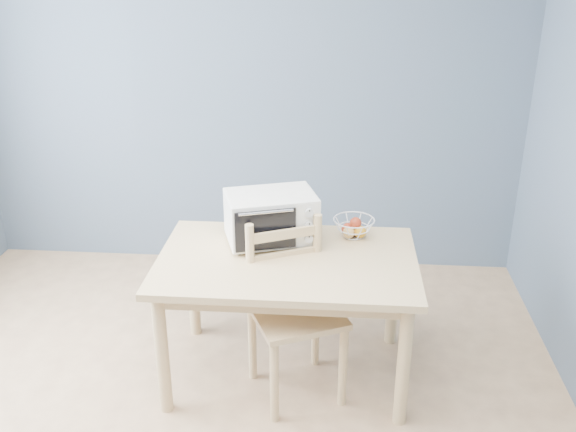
# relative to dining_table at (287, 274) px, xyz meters

# --- Properties ---
(room) EXTENTS (4.01, 4.51, 2.61)m
(room) POSITION_rel_dining_table_xyz_m (-0.41, -0.81, 0.65)
(room) COLOR tan
(room) RESTS_ON ground
(dining_table) EXTENTS (1.40, 0.90, 0.75)m
(dining_table) POSITION_rel_dining_table_xyz_m (0.00, 0.00, 0.00)
(dining_table) COLOR tan
(dining_table) RESTS_ON ground
(toaster_oven) EXTENTS (0.57, 0.48, 0.29)m
(toaster_oven) POSITION_rel_dining_table_xyz_m (-0.12, 0.20, 0.25)
(toaster_oven) COLOR white
(toaster_oven) RESTS_ON dining_table
(fruit_basket) EXTENTS (0.31, 0.31, 0.12)m
(fruit_basket) POSITION_rel_dining_table_xyz_m (0.36, 0.30, 0.16)
(fruit_basket) COLOR silver
(fruit_basket) RESTS_ON dining_table
(dining_chair) EXTENTS (0.60, 0.60, 0.97)m
(dining_chair) POSITION_rel_dining_table_xyz_m (0.04, -0.11, -0.17)
(dining_chair) COLOR tan
(dining_chair) RESTS_ON ground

